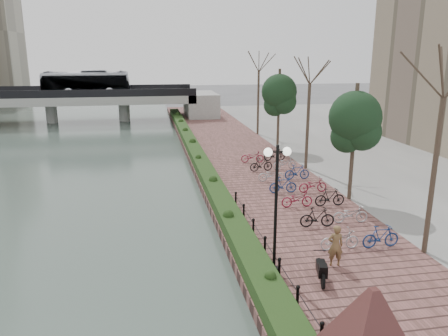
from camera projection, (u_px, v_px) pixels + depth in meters
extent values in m
plane|color=#59595B|center=(248.00, 308.00, 15.09)|extent=(220.00, 220.00, 0.00)
cube|color=#425249|center=(5.00, 159.00, 36.35)|extent=(30.00, 130.00, 0.02)
cube|color=brown|center=(247.00, 169.00, 32.37)|extent=(8.00, 75.00, 0.50)
cube|color=gray|center=(441.00, 160.00, 35.08)|extent=(24.00, 75.00, 0.50)
cube|color=#1E3A15|center=(197.00, 156.00, 34.03)|extent=(1.10, 56.00, 0.60)
cylinder|color=black|center=(321.00, 335.00, 12.25)|extent=(0.10, 0.10, 0.70)
cylinder|color=black|center=(298.00, 297.00, 14.16)|extent=(0.10, 0.10, 0.70)
cylinder|color=black|center=(279.00, 269.00, 16.06)|extent=(0.10, 0.10, 0.70)
cylinder|color=black|center=(265.00, 246.00, 17.97)|extent=(0.10, 0.10, 0.70)
cylinder|color=black|center=(253.00, 227.00, 19.87)|extent=(0.10, 0.10, 0.70)
cylinder|color=black|center=(244.00, 212.00, 21.78)|extent=(0.10, 0.10, 0.70)
cylinder|color=black|center=(236.00, 199.00, 23.68)|extent=(0.10, 0.10, 0.70)
pyramid|color=#3F1B1B|center=(370.00, 334.00, 10.64)|extent=(5.02, 5.02, 2.43)
cylinder|color=black|center=(276.00, 210.00, 16.09)|extent=(0.12, 0.12, 4.88)
cylinder|color=black|center=(278.00, 152.00, 15.53)|extent=(0.70, 0.06, 0.06)
sphere|color=white|center=(268.00, 152.00, 15.47)|extent=(0.32, 0.32, 0.32)
sphere|color=white|center=(287.00, 151.00, 15.59)|extent=(0.32, 0.32, 0.32)
imported|color=brown|center=(335.00, 246.00, 16.85)|extent=(0.65, 0.47, 1.67)
imported|color=#ACACB1|center=(339.00, 239.00, 18.35)|extent=(0.60, 1.71, 0.90)
imported|color=black|center=(316.00, 216.00, 20.81)|extent=(0.47, 1.66, 1.00)
imported|color=maroon|center=(298.00, 200.00, 23.30)|extent=(0.60, 1.71, 0.90)
imported|color=navy|center=(283.00, 185.00, 25.76)|extent=(0.47, 1.66, 1.00)
imported|color=#ACACB1|center=(271.00, 174.00, 28.25)|extent=(0.60, 1.71, 0.90)
imported|color=black|center=(261.00, 164.00, 30.72)|extent=(0.47, 1.66, 1.00)
imported|color=maroon|center=(252.00, 156.00, 33.20)|extent=(0.60, 1.72, 0.90)
imported|color=navy|center=(379.00, 235.00, 18.64)|extent=(0.47, 1.66, 1.00)
imported|color=#ACACB1|center=(351.00, 215.00, 21.13)|extent=(0.60, 1.71, 0.90)
imported|color=black|center=(330.00, 197.00, 23.59)|extent=(0.47, 1.66, 1.00)
imported|color=maroon|center=(312.00, 184.00, 26.08)|extent=(0.60, 1.71, 0.90)
imported|color=navy|center=(297.00, 172.00, 28.55)|extent=(0.47, 1.66, 1.00)
imported|color=#ACACB1|center=(285.00, 163.00, 31.03)|extent=(0.60, 1.72, 0.90)
imported|color=black|center=(275.00, 155.00, 33.50)|extent=(0.47, 1.66, 1.00)
cube|color=gray|center=(50.00, 99.00, 54.64)|extent=(36.00, 8.00, 1.00)
cube|color=black|center=(42.00, 94.00, 50.68)|extent=(36.00, 0.15, 0.90)
cube|color=black|center=(55.00, 89.00, 58.11)|extent=(36.00, 0.15, 0.90)
cylinder|color=gray|center=(51.00, 113.00, 55.08)|extent=(1.40, 1.40, 2.50)
cylinder|color=gray|center=(124.00, 111.00, 56.61)|extent=(1.40, 1.40, 2.50)
imported|color=white|center=(86.00, 82.00, 54.90)|extent=(2.52, 10.77, 3.00)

